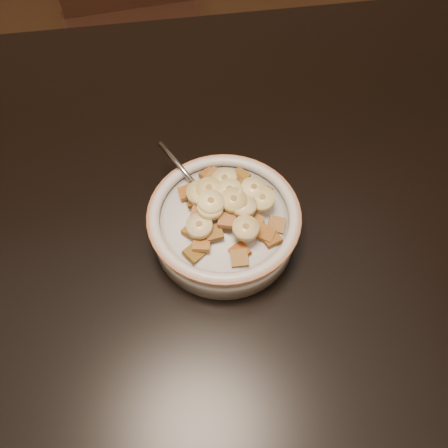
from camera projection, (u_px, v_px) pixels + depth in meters
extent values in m
cube|color=#422816|center=(189.00, 391.00, 1.32)|extent=(4.00, 4.50, 0.10)
cube|color=black|center=(154.00, 247.00, 0.66)|extent=(1.43, 0.95, 0.04)
cube|color=black|center=(136.00, 37.00, 1.34)|extent=(0.41, 0.41, 0.88)
cylinder|color=#ADA9A2|center=(224.00, 228.00, 0.63)|extent=(0.18, 0.18, 0.04)
cylinder|color=silver|center=(224.00, 218.00, 0.61)|extent=(0.15, 0.15, 0.00)
ellipsoid|color=#9FA1A5|center=(209.00, 201.00, 0.62)|extent=(0.05, 0.05, 0.01)
cube|color=brown|center=(215.00, 176.00, 0.64)|extent=(0.02, 0.02, 0.01)
cube|color=brown|center=(254.00, 221.00, 0.59)|extent=(0.03, 0.03, 0.01)
cube|color=brown|center=(240.00, 251.00, 0.58)|extent=(0.03, 0.03, 0.01)
cube|color=brown|center=(187.00, 192.00, 0.62)|extent=(0.02, 0.02, 0.01)
cube|color=#975C20|center=(201.00, 244.00, 0.58)|extent=(0.02, 0.02, 0.01)
cube|color=brown|center=(251.00, 206.00, 0.60)|extent=(0.03, 0.03, 0.01)
cube|color=brown|center=(194.00, 253.00, 0.58)|extent=(0.03, 0.03, 0.01)
cube|color=olive|center=(276.00, 225.00, 0.60)|extent=(0.03, 0.03, 0.01)
cube|color=#613811|center=(196.00, 200.00, 0.61)|extent=(0.02, 0.02, 0.01)
cube|color=olive|center=(214.00, 232.00, 0.58)|extent=(0.02, 0.02, 0.01)
cube|color=#885D16|center=(193.00, 230.00, 0.59)|extent=(0.03, 0.03, 0.01)
cube|color=#964F1D|center=(209.00, 176.00, 0.64)|extent=(0.03, 0.03, 0.01)
cube|color=brown|center=(200.00, 212.00, 0.60)|extent=(0.03, 0.03, 0.01)
cube|color=brown|center=(194.00, 194.00, 0.62)|extent=(0.03, 0.03, 0.01)
cube|color=olive|center=(215.00, 176.00, 0.64)|extent=(0.03, 0.03, 0.01)
cube|color=brown|center=(239.00, 189.00, 0.62)|extent=(0.02, 0.02, 0.01)
cube|color=brown|center=(201.00, 229.00, 0.59)|extent=(0.03, 0.03, 0.01)
cube|color=#9A6037|center=(227.00, 220.00, 0.58)|extent=(0.03, 0.03, 0.01)
cube|color=#9B5824|center=(266.00, 233.00, 0.59)|extent=(0.03, 0.03, 0.01)
cube|color=brown|center=(228.00, 178.00, 0.63)|extent=(0.03, 0.03, 0.01)
cube|color=brown|center=(240.00, 176.00, 0.63)|extent=(0.03, 0.03, 0.01)
cube|color=brown|center=(244.00, 213.00, 0.59)|extent=(0.03, 0.03, 0.01)
cube|color=brown|center=(263.00, 192.00, 0.62)|extent=(0.03, 0.03, 0.01)
cube|color=#9D6C33|center=(240.00, 258.00, 0.57)|extent=(0.02, 0.02, 0.01)
cube|color=brown|center=(243.00, 188.00, 0.62)|extent=(0.02, 0.02, 0.01)
cube|color=brown|center=(271.00, 239.00, 0.59)|extent=(0.03, 0.03, 0.01)
cube|color=#964C1A|center=(197.00, 199.00, 0.61)|extent=(0.02, 0.02, 0.01)
cube|color=brown|center=(214.00, 193.00, 0.61)|extent=(0.02, 0.02, 0.01)
cube|color=#996030|center=(239.00, 213.00, 0.59)|extent=(0.03, 0.03, 0.01)
cube|color=#92521D|center=(227.00, 183.00, 0.63)|extent=(0.03, 0.03, 0.01)
cube|color=brown|center=(238.00, 184.00, 0.62)|extent=(0.03, 0.03, 0.01)
cube|color=brown|center=(224.00, 197.00, 0.60)|extent=(0.03, 0.03, 0.01)
cylinder|color=#FFE4A6|center=(210.00, 207.00, 0.58)|extent=(0.04, 0.04, 0.01)
cylinder|color=#F1E096|center=(224.00, 179.00, 0.61)|extent=(0.04, 0.04, 0.01)
cylinder|color=#F7EA9D|center=(211.00, 202.00, 0.58)|extent=(0.04, 0.04, 0.01)
cylinder|color=#FFE295|center=(204.00, 195.00, 0.60)|extent=(0.04, 0.04, 0.01)
cylinder|color=#DABE79|center=(199.00, 193.00, 0.60)|extent=(0.04, 0.04, 0.01)
cylinder|color=beige|center=(254.00, 189.00, 0.60)|extent=(0.03, 0.03, 0.01)
cylinder|color=#E2D071|center=(234.00, 200.00, 0.59)|extent=(0.04, 0.04, 0.02)
cylinder|color=beige|center=(229.00, 191.00, 0.59)|extent=(0.04, 0.04, 0.01)
cylinder|color=#F4DD83|center=(262.00, 199.00, 0.60)|extent=(0.03, 0.03, 0.02)
cylinder|color=beige|center=(199.00, 226.00, 0.58)|extent=(0.04, 0.04, 0.01)
cylinder|color=tan|center=(209.00, 189.00, 0.60)|extent=(0.03, 0.03, 0.01)
cylinder|color=#DDBD6D|center=(246.00, 228.00, 0.57)|extent=(0.04, 0.04, 0.01)
cylinder|color=#D5BA7C|center=(244.00, 206.00, 0.59)|extent=(0.04, 0.04, 0.02)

